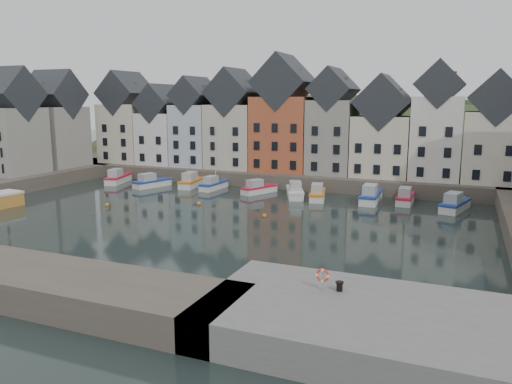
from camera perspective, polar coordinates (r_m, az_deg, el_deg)
The scene contains 19 objects.
ground at distance 53.69m, azimuth -6.99°, elevation -3.44°, with size 260.00×260.00×0.00m, color black.
far_quay at distance 80.44m, azimuth 3.59°, elevation 2.00°, with size 90.00×16.00×2.00m, color #4E443B.
near_quay at distance 28.14m, azimuth 12.90°, elevation -14.72°, with size 18.00×10.00×2.00m, color #60605E.
hillside at distance 108.93m, azimuth 8.00°, elevation -6.04°, with size 153.60×70.40×64.00m.
far_terrace at distance 76.76m, azimuth 5.45°, elevation 7.47°, with size 72.37×8.16×17.78m.
left_terrace at distance 85.44m, azimuth -24.03°, elevation 6.92°, with size 7.65×17.00×15.69m.
mooring_buoys at distance 60.10m, azimuth -7.80°, elevation -1.81°, with size 20.50×5.50×0.50m.
boat_a at distance 81.23m, azimuth -15.52°, elevation 1.54°, with size 3.74×6.90×2.53m.
boat_b at distance 76.09m, azimuth -11.90°, elevation 1.07°, with size 3.58×6.40×2.35m.
boat_c at distance 75.31m, azimuth -7.33°, elevation 1.16°, with size 2.93×6.87×2.56m.
boat_d at distance 72.87m, azimuth -4.91°, elevation 0.87°, with size 2.07×5.90×11.13m.
boat_e at distance 69.54m, azimuth 0.26°, elevation 0.39°, with size 3.92×5.94×2.19m.
boat_f at distance 66.94m, azimuth 4.47°, elevation 0.03°, with size 4.27×6.69×2.46m.
boat_g at distance 65.76m, azimuth 7.02°, elevation -0.23°, with size 3.31×6.50×2.39m.
boat_h at distance 65.05m, azimuth 12.97°, elevation -0.47°, with size 2.36×6.97×2.65m.
boat_i at distance 65.62m, azimuth 16.68°, elevation -0.64°, with size 1.96×6.09×2.33m.
boat_j at distance 63.04m, azimuth 21.75°, elevation -1.34°, with size 3.60×6.83×2.51m.
mooring_bollard at distance 29.61m, azimuth 9.52°, elevation -10.53°, with size 0.48×0.48×0.56m.
life_ring_post at distance 29.40m, azimuth 7.62°, elevation -9.49°, with size 0.80×0.17×1.30m.
Camera 1 is at (25.94, -45.21, 12.86)m, focal length 35.00 mm.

